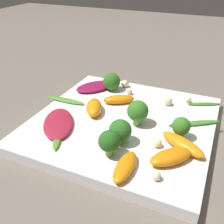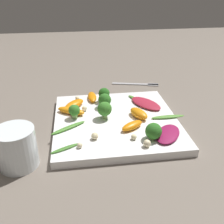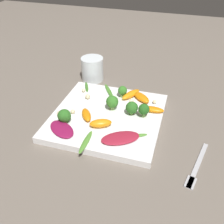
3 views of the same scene
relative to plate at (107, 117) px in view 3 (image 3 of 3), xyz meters
name	(u,v)px [view 3 (image 3 of 3)]	position (x,y,z in m)	size (l,w,h in m)	color
ground_plane	(107,119)	(0.00, 0.00, -0.01)	(2.40, 2.40, 0.00)	#6B6056
plate	(107,117)	(0.00, 0.00, 0.00)	(0.31, 0.31, 0.02)	white
drinking_glass	(92,69)	(-0.22, -0.13, 0.03)	(0.08, 0.08, 0.08)	white
fork	(196,169)	(0.13, 0.26, -0.01)	(0.16, 0.05, 0.01)	#B2B2B7
radicchio_leaf_0	(62,129)	(0.11, -0.09, 0.01)	(0.09, 0.10, 0.01)	maroon
radicchio_leaf_1	(120,138)	(0.10, 0.07, 0.01)	(0.10, 0.11, 0.01)	maroon
orange_segment_0	(153,109)	(-0.05, 0.12, 0.02)	(0.03, 0.07, 0.01)	orange
orange_segment_1	(86,115)	(0.03, -0.05, 0.02)	(0.07, 0.05, 0.02)	orange
orange_segment_2	(131,94)	(-0.11, 0.04, 0.02)	(0.08, 0.06, 0.02)	orange
orange_segment_3	(142,97)	(-0.10, 0.08, 0.02)	(0.07, 0.07, 0.02)	orange
orange_segment_4	(100,123)	(0.06, 0.00, 0.02)	(0.05, 0.07, 0.02)	orange
broccoli_floret_0	(144,109)	(-0.02, 0.10, 0.03)	(0.03, 0.03, 0.04)	#7A9E51
broccoli_floret_1	(112,102)	(-0.03, 0.01, 0.04)	(0.04, 0.04, 0.05)	#84AD5B
broccoli_floret_2	(132,108)	(-0.02, 0.07, 0.03)	(0.04, 0.04, 0.04)	#7A9E51
broccoli_floret_3	(64,116)	(0.07, -0.10, 0.03)	(0.04, 0.04, 0.04)	#84AD5B
broccoli_floret_4	(122,91)	(-0.10, 0.02, 0.03)	(0.03, 0.03, 0.04)	#84AD5B
arugula_sprig_0	(87,87)	(-0.13, -0.11, 0.01)	(0.06, 0.04, 0.00)	#3D7528
arugula_sprig_1	(133,136)	(0.08, 0.09, 0.01)	(0.05, 0.07, 0.01)	#518E33
arugula_sprig_2	(109,91)	(-0.12, -0.03, 0.01)	(0.09, 0.06, 0.01)	#47842D
arugula_sprig_3	(86,142)	(0.13, -0.01, 0.01)	(0.09, 0.02, 0.01)	#518E33
macadamia_nut_0	(132,101)	(-0.08, 0.05, 0.02)	(0.01, 0.01, 0.01)	beige
macadamia_nut_1	(84,90)	(-0.10, -0.11, 0.02)	(0.01, 0.01, 0.01)	beige
macadamia_nut_2	(73,112)	(0.03, -0.10, 0.02)	(0.01, 0.01, 0.01)	beige
macadamia_nut_3	(155,102)	(-0.09, 0.12, 0.02)	(0.01, 0.01, 0.01)	beige
macadamia_nut_4	(88,97)	(-0.06, -0.08, 0.02)	(0.02, 0.02, 0.02)	beige
macadamia_nut_5	(60,114)	(0.05, -0.13, 0.02)	(0.02, 0.02, 0.02)	beige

